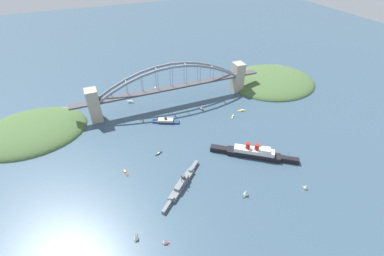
{
  "coord_description": "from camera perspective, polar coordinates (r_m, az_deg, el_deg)",
  "views": [
    {
      "loc": [
        105.7,
        336.31,
        219.4
      ],
      "look_at": [
        0.0,
        79.21,
        8.0
      ],
      "focal_mm": 24.76,
      "sensor_mm": 36.0,
      "label": 1
    }
  ],
  "objects": [
    {
      "name": "small_boat_1",
      "position": [
        307.07,
        23.38,
        -11.51
      ],
      "size": [
        4.33,
        6.57,
        7.23
      ],
      "color": "gold",
      "rests_on": "ground"
    },
    {
      "name": "small_boat_2",
      "position": [
        254.67,
        -12.01,
        -21.99
      ],
      "size": [
        5.66,
        7.6,
        7.8
      ],
      "color": "#2D6B3D",
      "rests_on": "ground"
    },
    {
      "name": "small_boat_8",
      "position": [
        309.64,
        -14.22,
        -9.16
      ],
      "size": [
        4.51,
        12.78,
        2.26
      ],
      "color": "brown",
      "rests_on": "ground"
    },
    {
      "name": "small_boat_4",
      "position": [
        398.82,
        2.08,
        4.39
      ],
      "size": [
        5.81,
        6.25,
        6.69
      ],
      "color": "#2D6B3D",
      "rests_on": "ground"
    },
    {
      "name": "ocean_liner",
      "position": [
        324.35,
        13.08,
        -5.23
      ],
      "size": [
        88.59,
        66.44,
        18.98
      ],
      "color": "black",
      "rests_on": "ground"
    },
    {
      "name": "ground_plane",
      "position": [
        415.22,
        -4.18,
        5.25
      ],
      "size": [
        1400.0,
        1400.0,
        0.0
      ],
      "primitive_type": "plane",
      "color": "#385166"
    },
    {
      "name": "harbor_arch_bridge",
      "position": [
        401.65,
        -4.35,
        8.51
      ],
      "size": [
        290.36,
        18.16,
        64.83
      ],
      "color": "#ADA38E",
      "rests_on": "ground"
    },
    {
      "name": "small_boat_5",
      "position": [
        324.64,
        -7.18,
        -5.46
      ],
      "size": [
        9.59,
        5.19,
        2.1
      ],
      "color": "black",
      "rests_on": "ground"
    },
    {
      "name": "headland_west_shore",
      "position": [
        500.5,
        16.84,
        9.61
      ],
      "size": [
        153.56,
        135.29,
        27.62
      ],
      "color": "#476638",
      "rests_on": "ground"
    },
    {
      "name": "seaplane_taxiing_near_bridge",
      "position": [
        427.09,
        -13.12,
        5.58
      ],
      "size": [
        9.12,
        8.01,
        4.84
      ],
      "color": "#B7B7B2",
      "rests_on": "ground"
    },
    {
      "name": "channel_marker_buoy",
      "position": [
        410.51,
        1.72,
        5.11
      ],
      "size": [
        2.2,
        2.2,
        2.75
      ],
      "color": "red",
      "rests_on": "ground"
    },
    {
      "name": "small_boat_7",
      "position": [
        403.12,
        10.64,
        3.71
      ],
      "size": [
        12.99,
        4.58,
        2.26
      ],
      "color": "gold",
      "rests_on": "ground"
    },
    {
      "name": "headland_east_shore",
      "position": [
        415.8,
        -30.92,
        -0.6
      ],
      "size": [
        141.49,
        113.46,
        28.81
      ],
      "color": "#476638",
      "rests_on": "ground"
    },
    {
      "name": "small_boat_3",
      "position": [
        249.61,
        -5.87,
        -23.12
      ],
      "size": [
        6.43,
        4.5,
        6.79
      ],
      "color": "#B2231E",
      "rests_on": "ground"
    },
    {
      "name": "small_boat_0",
      "position": [
        282.31,
        11.56,
        -13.46
      ],
      "size": [
        8.29,
        6.53,
        9.27
      ],
      "color": "#2D6B3D",
      "rests_on": "ground"
    },
    {
      "name": "seaplane_second_in_formation",
      "position": [
        454.35,
        -7.79,
        8.29
      ],
      "size": [
        7.69,
        11.58,
        4.73
      ],
      "color": "#B7B7B2",
      "rests_on": "ground"
    },
    {
      "name": "small_boat_6",
      "position": [
        388.15,
        8.75,
        2.46
      ],
      "size": [
        8.29,
        9.17,
        1.86
      ],
      "color": "gold",
      "rests_on": "ground"
    },
    {
      "name": "harbor_ferry_steamer",
      "position": [
        373.26,
        -5.62,
        1.51
      ],
      "size": [
        37.02,
        22.39,
        8.02
      ],
      "color": "navy",
      "rests_on": "ground"
    },
    {
      "name": "naval_cruiser",
      "position": [
        285.92,
        -2.2,
        -11.91
      ],
      "size": [
        59.85,
        54.07,
        17.75
      ],
      "color": "slate",
      "rests_on": "ground"
    }
  ]
}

